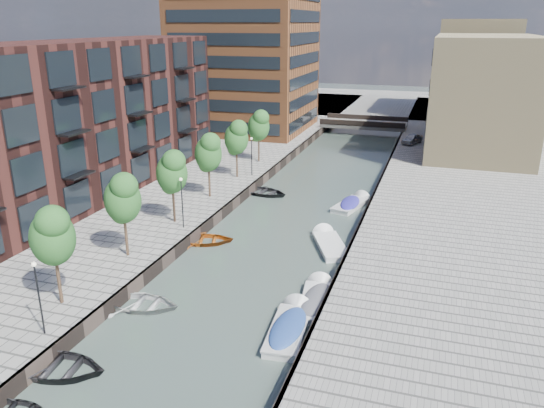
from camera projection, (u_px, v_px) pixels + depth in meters
The scene contains 29 objects.
water at pixel (317, 190), 54.95m from camera, with size 300.00×300.00×0.00m, color #38473F.
quay_left at pixel (32, 160), 65.25m from camera, with size 60.00×140.00×1.00m, color gray.
quay_right at pixel (482, 201), 50.14m from camera, with size 20.00×140.00×1.00m, color gray.
quay_wall_left at pixel (262, 181), 56.56m from camera, with size 0.25×140.00×1.00m, color #332823.
quay_wall_right at pixel (377, 191), 53.01m from camera, with size 0.25×140.00×1.00m, color #332823.
far_closure at pixel (384, 105), 108.78m from camera, with size 80.00×40.00×1.00m, color gray.
apartment_block at pixel (85, 119), 49.16m from camera, with size 8.00×38.00×14.00m, color black.
tower at pixel (246, 26), 77.19m from camera, with size 18.00×18.00×30.00m, color brown.
tan_block_near at pixel (481, 93), 67.50m from camera, with size 12.00×25.00×14.00m, color tan.
tan_block_far at pixel (474, 69), 90.57m from camera, with size 12.00×20.00×16.00m, color tan.
bridge at pixel (364, 124), 83.30m from camera, with size 13.00×6.00×1.30m.
tree_1 at pixel (52, 234), 29.60m from camera, with size 2.50×2.50×5.95m.
tree_2 at pixel (122, 197), 35.90m from camera, with size 2.50×2.50×5.95m.
tree_3 at pixel (172, 171), 42.20m from camera, with size 2.50×2.50×5.95m.
tree_4 at pixel (208, 152), 48.49m from camera, with size 2.50×2.50×5.95m.
tree_5 at pixel (236, 137), 54.79m from camera, with size 2.50×2.50×5.95m.
tree_6 at pixel (259, 125), 61.09m from camera, with size 2.50×2.50×5.95m.
lamp_0 at pixel (38, 291), 27.10m from camera, with size 0.24×0.24×4.12m.
lamp_1 at pixel (182, 197), 41.50m from camera, with size 0.24×0.24×4.12m.
lamp_2 at pixel (252, 152), 55.90m from camera, with size 0.24×0.24×4.12m.
sloop_1 at pixel (57, 372), 26.39m from camera, with size 3.69×5.16×1.07m, color black.
sloop_2 at pixel (205, 243), 41.90m from camera, with size 3.28×4.59×0.95m, color #A44A11.
sloop_3 at pixel (142, 307), 32.39m from camera, with size 3.40×4.76×0.99m, color #B3B4B2.
sloop_4 at pixel (264, 194), 53.66m from camera, with size 3.55×4.97×1.03m, color black.
motorboat_0 at pixel (290, 327), 29.94m from camera, with size 2.37×5.66×1.84m.
motorboat_2 at pixel (329, 244), 41.38m from camera, with size 3.99×5.76×1.83m.
motorboat_3 at pixel (352, 204), 50.20m from camera, with size 3.08×5.54×1.75m.
motorboat_4 at pixel (317, 299), 32.97m from camera, with size 2.51×5.41×1.73m.
car at pixel (412, 139), 71.32m from camera, with size 1.58×3.93×1.34m, color #AEAFB2.
Camera 1 is at (11.64, -11.33, 16.52)m, focal length 35.00 mm.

